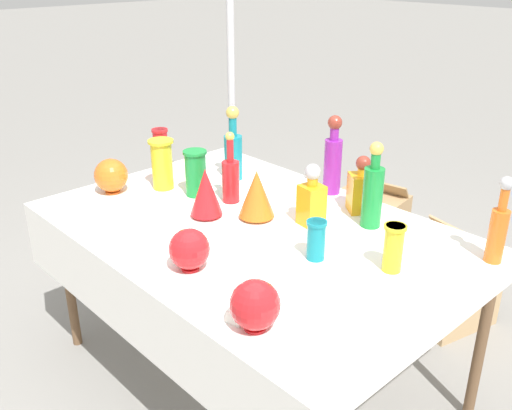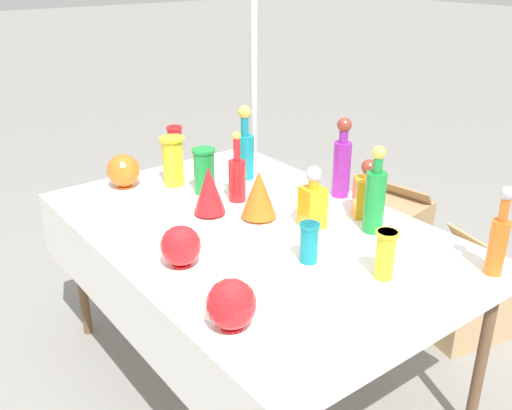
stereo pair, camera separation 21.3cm
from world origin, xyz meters
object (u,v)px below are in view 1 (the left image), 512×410
tall_bottle_1 (373,192)px  slender_vase_2 (161,150)px  cardboard_box_behind_left (365,226)px  slender_vase_4 (162,163)px  canopy_pole (231,78)px  tall_bottle_3 (231,177)px  slender_vase_1 (196,172)px  cardboard_box_behind_right (442,282)px  slender_vase_0 (316,239)px  round_bowl_2 (189,249)px  slender_vase_3 (394,246)px  round_bowl_1 (255,305)px  tall_bottle_4 (233,150)px  square_decanter_0 (361,189)px  tall_bottle_0 (499,227)px  fluted_vase_1 (206,192)px  square_decanter_1 (312,199)px  tall_bottle_2 (333,159)px  fluted_vase_0 (257,194)px  round_bowl_0 (111,175)px

tall_bottle_1 → slender_vase_2: tall_bottle_1 is taller
tall_bottle_1 → cardboard_box_behind_left: 1.37m
slender_vase_4 → canopy_pole: canopy_pole is taller
tall_bottle_3 → slender_vase_1: size_ratio=1.52×
slender_vase_4 → cardboard_box_behind_left: slender_vase_4 is taller
tall_bottle_3 → cardboard_box_behind_right: bearing=58.7°
slender_vase_0 → slender_vase_4: (-0.95, -0.01, 0.04)m
slender_vase_4 → round_bowl_2: slender_vase_4 is taller
cardboard_box_behind_right → canopy_pole: canopy_pole is taller
tall_bottle_1 → slender_vase_3: tall_bottle_1 is taller
round_bowl_1 → slender_vase_4: bearing=158.4°
tall_bottle_4 → square_decanter_0: bearing=12.1°
tall_bottle_0 → fluted_vase_1: size_ratio=1.53×
square_decanter_1 → slender_vase_1: square_decanter_1 is taller
tall_bottle_3 → tall_bottle_4: (-0.21, 0.19, 0.03)m
slender_vase_3 → square_decanter_1: bearing=170.6°
tall_bottle_2 → fluted_vase_0: bearing=-94.3°
tall_bottle_1 → slender_vase_0: (0.03, -0.37, -0.07)m
tall_bottle_1 → tall_bottle_2: (-0.34, 0.16, 0.01)m
cardboard_box_behind_right → fluted_vase_1: bearing=-115.0°
cardboard_box_behind_left → fluted_vase_0: bearing=-75.8°
tall_bottle_2 → square_decanter_0: 0.24m
tall_bottle_1 → fluted_vase_0: 0.47m
slender_vase_4 → fluted_vase_0: size_ratio=1.12×
square_decanter_0 → slender_vase_3: square_decanter_0 is taller
tall_bottle_1 → square_decanter_0: bearing=143.8°
square_decanter_1 → round_bowl_1: (0.37, -0.66, -0.03)m
cardboard_box_behind_left → slender_vase_3: bearing=-51.3°
slender_vase_4 → tall_bottle_4: bearing=67.7°
round_bowl_1 → cardboard_box_behind_right: (-0.19, 1.53, -0.64)m
fluted_vase_1 → tall_bottle_4: bearing=124.5°
tall_bottle_1 → round_bowl_0: (-1.03, -0.59, -0.07)m
round_bowl_1 → canopy_pole: bearing=141.1°
round_bowl_2 → fluted_vase_0: bearing=108.2°
tall_bottle_1 → slender_vase_1: (-0.74, -0.32, -0.04)m
slender_vase_1 → slender_vase_4: size_ratio=0.90×
tall_bottle_4 → slender_vase_0: tall_bottle_4 is taller
slender_vase_3 → canopy_pole: canopy_pole is taller
tall_bottle_2 → tall_bottle_4: size_ratio=1.01×
tall_bottle_2 → round_bowl_2: size_ratio=2.40×
square_decanter_1 → cardboard_box_behind_left: square_decanter_1 is taller
slender_vase_1 → cardboard_box_behind_right: bearing=53.9°
fluted_vase_0 → tall_bottle_0: bearing=23.6°
slender_vase_2 → round_bowl_2: size_ratio=1.52×
square_decanter_1 → slender_vase_2: (-0.91, -0.11, 0.01)m
tall_bottle_0 → tall_bottle_3: size_ratio=1.01×
tall_bottle_3 → square_decanter_0: tall_bottle_3 is taller
tall_bottle_4 → square_decanter_1: 0.62m
slender_vase_3 → slender_vase_0: bearing=-151.1°
square_decanter_1 → slender_vase_3: (0.44, -0.07, -0.02)m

